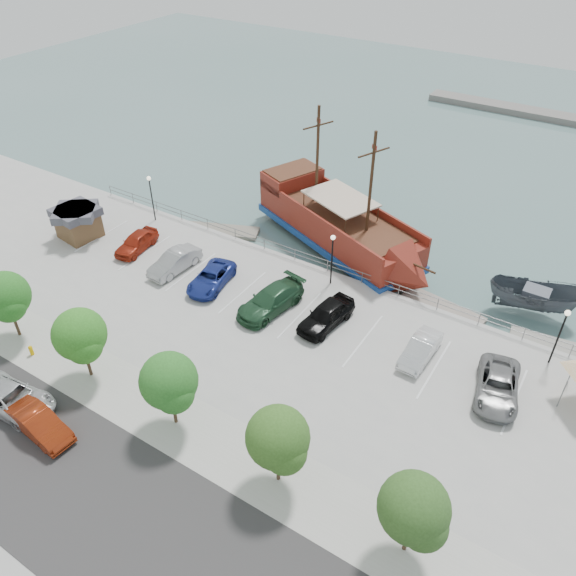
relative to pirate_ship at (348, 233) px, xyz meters
The scene contains 28 objects.
ground 12.53m from the pirate_ship, 82.67° to the right, with size 160.00×160.00×0.00m, color #4C716C.
street 28.33m from the pirate_ship, 86.80° to the right, with size 100.00×8.00×0.04m, color #363233.
sidewalk 22.35m from the pirate_ship, 85.95° to the right, with size 100.00×4.00×0.05m, color #ABA99E.
seawall_railing 4.76m from the pirate_ship, 70.55° to the right, with size 50.00×0.06×1.00m.
pirate_ship is the anchor object (origin of this frame).
patrol_boat 15.30m from the pirate_ship, ahead, with size 2.47×6.58×2.55m, color #434951.
dock_west 11.65m from the pirate_ship, 164.54° to the right, with size 6.71×1.92×0.38m, color gray.
dock_mid 10.30m from the pirate_ship, 17.62° to the right, with size 6.24×1.78×0.36m, color gray.
dock_east 18.33m from the pirate_ship, ahead, with size 6.67×1.91×0.38m, color gray.
shed 22.86m from the pirate_ship, 150.51° to the right, with size 3.70×3.70×2.70m.
street_van 27.74m from the pirate_ship, 107.15° to the right, with size 2.51×5.44×1.51m, color #B7B8B9.
street_sedan 27.37m from the pirate_ship, 101.12° to the right, with size 1.57×4.50×1.48m, color maroon.
fire_hydrant 25.59m from the pirate_ship, 115.61° to the right, with size 0.26×0.26×0.76m.
lamp_post_left 17.51m from the pirate_ship, 160.64° to the right, with size 0.36×0.36×4.28m.
lamp_post_mid 6.28m from the pirate_ship, 74.70° to the right, with size 0.36×0.36×4.28m.
lamp_post_right 18.60m from the pirate_ship, 18.17° to the right, with size 0.36×0.36×4.28m.
tree_b 26.09m from the pirate_ship, 120.72° to the right, with size 3.30×3.20×5.00m.
tree_c 23.32m from the pirate_ship, 105.69° to the right, with size 3.30×3.20×5.00m.
tree_d 22.47m from the pirate_ship, 88.14° to the right, with size 3.30×3.20×5.00m.
tree_e 23.75m from the pirate_ship, 70.93° to the right, with size 3.30×3.20×5.00m.
tree_f 26.86m from the pirate_ship, 56.61° to the right, with size 3.30×3.20×5.00m.
parked_car_a 17.54m from the pirate_ship, 144.38° to the right, with size 1.76×4.37×1.49m, color maroon.
parked_car_b 14.42m from the pirate_ship, 131.83° to the right, with size 1.63×4.68×1.54m, color #A0A0A0.
parked_car_c 12.35m from the pirate_ship, 118.71° to the right, with size 2.24×4.86×1.35m, color navy.
parked_car_d 10.85m from the pirate_ship, 92.81° to the right, with size 2.29×5.64×1.63m, color #234B2D.
parked_car_e 10.78m from the pirate_ship, 70.37° to the right, with size 1.96×4.88×1.66m, color black.
parked_car_f 14.26m from the pirate_ship, 43.45° to the right, with size 1.47×4.22×1.39m, color silver.
parked_car_g 18.64m from the pirate_ship, 33.96° to the right, with size 2.42×5.25×1.46m, color gray.
Camera 1 is at (15.69, -24.39, 25.47)m, focal length 35.00 mm.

